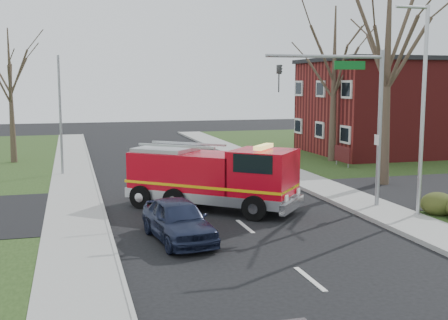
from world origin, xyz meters
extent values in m
plane|color=black|center=(0.00, 0.00, 0.00)|extent=(120.00, 120.00, 0.00)
cube|color=gray|center=(6.20, 0.00, 0.07)|extent=(2.40, 80.00, 0.15)
cube|color=gray|center=(-6.20, 0.00, 0.07)|extent=(2.40, 80.00, 0.15)
cube|color=maroon|center=(19.00, 18.00, 3.50)|extent=(15.00, 10.00, 7.00)
cube|color=black|center=(19.00, 18.00, 7.10)|extent=(15.40, 10.40, 0.30)
cube|color=silver|center=(11.45, 18.00, 2.00)|extent=(0.12, 1.40, 1.20)
cube|color=#471012|center=(10.50, 12.50, 0.90)|extent=(0.12, 2.00, 1.00)
cylinder|color=gray|center=(10.50, 11.70, 0.45)|extent=(0.08, 0.08, 0.90)
cylinder|color=gray|center=(10.50, 13.30, 0.45)|extent=(0.08, 0.08, 0.90)
cone|color=#403425|center=(9.50, 6.00, 6.00)|extent=(0.64, 0.64, 12.00)
cone|color=#403425|center=(11.00, 15.00, 5.25)|extent=(0.56, 0.56, 10.50)
cone|color=#403425|center=(-10.00, 20.00, 4.50)|extent=(0.44, 0.44, 9.00)
cylinder|color=gray|center=(6.50, 1.50, 3.40)|extent=(0.18, 0.18, 6.80)
cylinder|color=gray|center=(3.90, 1.50, 6.50)|extent=(5.20, 0.14, 0.14)
cube|color=#0C591E|center=(5.00, 1.50, 6.15)|extent=(1.40, 0.06, 0.35)
imported|color=black|center=(1.90, 1.50, 6.15)|extent=(0.22, 0.18, 1.10)
cylinder|color=#B7BABF|center=(7.20, -0.50, 4.20)|extent=(0.16, 0.16, 8.40)
cylinder|color=#B7BABF|center=(6.50, -0.50, 8.30)|extent=(1.40, 0.12, 0.12)
cylinder|color=gray|center=(-6.80, 14.00, 3.50)|extent=(0.14, 0.14, 7.00)
cube|color=#B70817|center=(-1.36, 4.02, 1.44)|extent=(5.25, 4.94, 1.95)
cube|color=#B70817|center=(1.34, 1.76, 1.58)|extent=(3.40, 3.40, 2.23)
cube|color=#B7BABF|center=(-0.51, 3.31, 0.65)|extent=(7.11, 6.51, 0.42)
cube|color=#E5B20C|center=(-0.51, 3.31, 1.16)|extent=(7.11, 6.52, 0.11)
cube|color=black|center=(2.12, 1.11, 2.27)|extent=(1.43, 1.68, 0.79)
cube|color=#E5D866|center=(1.34, 1.76, 2.83)|extent=(1.20, 1.35, 0.17)
cylinder|color=black|center=(0.64, 0.78, 0.51)|extent=(0.99, 0.90, 1.02)
cylinder|color=black|center=(2.18, 2.63, 0.51)|extent=(0.99, 0.90, 1.02)
cylinder|color=black|center=(-3.42, 4.17, 0.51)|extent=(0.99, 0.90, 1.02)
cylinder|color=black|center=(-1.87, 6.02, 0.51)|extent=(0.99, 0.90, 1.02)
imported|color=#1A2039|center=(-2.80, -1.21, 0.74)|extent=(2.27, 4.50, 1.47)
camera|label=1|loc=(-6.30, -19.83, 5.42)|focal=45.00mm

